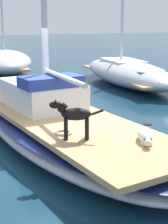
% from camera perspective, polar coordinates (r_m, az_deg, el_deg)
% --- Properties ---
extents(ground_plane, '(120.00, 120.00, 0.00)m').
position_cam_1_polar(ground_plane, '(7.90, -2.98, -5.46)').
color(ground_plane, '#143347').
extents(sailboat_main, '(3.36, 7.48, 0.66)m').
position_cam_1_polar(sailboat_main, '(7.79, -3.01, -3.14)').
color(sailboat_main, '#B2B7C1').
rests_on(sailboat_main, ground).
extents(cabin_house, '(1.65, 2.37, 0.84)m').
position_cam_1_polar(cabin_house, '(8.59, -6.64, 3.06)').
color(cabin_house, silver).
rests_on(cabin_house, sailboat_main).
extents(dog_white, '(0.52, 0.88, 0.22)m').
position_cam_1_polar(dog_white, '(6.24, 9.70, -3.67)').
color(dog_white, silver).
rests_on(dog_white, sailboat_main).
extents(dog_black, '(0.90, 0.44, 0.70)m').
position_cam_1_polar(dog_black, '(6.19, -1.65, -0.56)').
color(dog_black, black).
rests_on(dog_black, sailboat_main).
extents(deck_winch, '(0.16, 0.16, 0.21)m').
position_cam_1_polar(deck_winch, '(6.61, 9.97, -2.71)').
color(deck_winch, '#B7B7BC').
rests_on(deck_winch, sailboat_main).
extents(coiled_rope, '(0.32, 0.32, 0.04)m').
position_cam_1_polar(coiled_rope, '(6.60, -3.31, -3.26)').
color(coiled_rope, beige).
rests_on(coiled_rope, sailboat_main).
extents(moored_boat_far_astern, '(3.81, 6.55, 5.75)m').
position_cam_1_polar(moored_boat_far_astern, '(19.25, -12.44, 7.83)').
color(moored_boat_far_astern, '#B2B7C1').
rests_on(moored_boat_far_astern, ground).
extents(moored_boat_starboard_side, '(3.14, 7.43, 7.46)m').
position_cam_1_polar(moored_boat_starboard_side, '(15.40, 6.97, 6.31)').
color(moored_boat_starboard_side, '#B2B7C1').
rests_on(moored_boat_starboard_side, ground).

